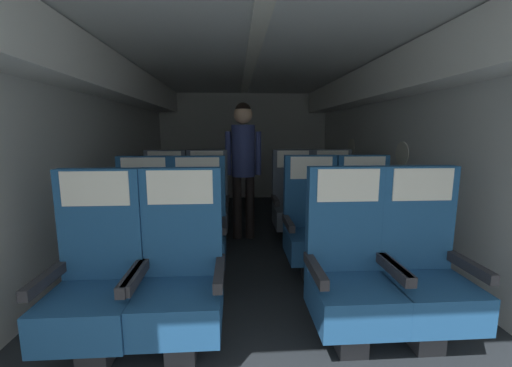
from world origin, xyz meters
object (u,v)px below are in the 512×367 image
at_px(seat_a_right_aisle, 424,272).
at_px(seat_a_left_window, 96,283).
at_px(seat_c_right_aisle, 333,204).
at_px(seat_b_right_aisle, 365,227).
at_px(seat_c_right_window, 293,204).
at_px(seat_c_left_aisle, 207,206).
at_px(seat_a_left_aisle, 181,280).
at_px(seat_a_right_window, 349,274).
at_px(seat_b_left_aisle, 198,230).
at_px(flight_attendant, 243,156).
at_px(seat_b_left_window, 144,231).
at_px(seat_c_left_window, 165,207).
at_px(seat_b_right_window, 312,228).

bearing_deg(seat_a_right_aisle, seat_a_left_window, -179.56).
bearing_deg(seat_c_right_aisle, seat_b_right_aisle, -89.75).
bearing_deg(seat_c_right_window, seat_c_right_aisle, -1.58).
height_order(seat_c_left_aisle, seat_c_right_aisle, same).
bearing_deg(seat_a_left_aisle, seat_b_right_aisle, 32.13).
xyz_separation_m(seat_a_right_aisle, seat_a_right_window, (-0.47, 0.00, 0.00)).
height_order(seat_b_left_aisle, seat_c_left_aisle, same).
height_order(seat_c_right_aisle, flight_attendant, flight_attendant).
bearing_deg(seat_b_left_window, seat_c_left_aisle, 63.36).
xyz_separation_m(seat_a_left_window, seat_c_left_window, (-0.01, 1.88, 0.00)).
bearing_deg(seat_c_right_aisle, seat_b_right_window, -117.42).
xyz_separation_m(seat_a_right_window, seat_b_right_window, (0.00, 0.95, 0.00)).
bearing_deg(flight_attendant, seat_b_left_aisle, 58.22).
xyz_separation_m(seat_a_left_window, seat_c_left_aisle, (0.47, 1.89, 0.00)).
distance_m(seat_a_right_window, seat_c_left_aisle, 2.13).
height_order(seat_a_right_aisle, seat_c_left_window, same).
height_order(seat_b_left_window, seat_c_right_aisle, same).
relative_size(seat_b_left_aisle, seat_c_left_window, 1.00).
bearing_deg(seat_a_left_window, seat_c_left_aisle, 76.11).
relative_size(seat_c_right_aisle, flight_attendant, 0.67).
relative_size(seat_b_left_window, seat_c_left_aisle, 1.00).
bearing_deg(flight_attendant, seat_b_right_aisle, 122.25).
bearing_deg(seat_a_right_window, seat_a_right_aisle, -0.14).
height_order(seat_a_right_aisle, seat_c_right_aisle, same).
bearing_deg(seat_b_right_aisle, seat_b_left_aisle, 179.93).
xyz_separation_m(seat_b_left_window, seat_b_right_window, (1.48, 0.00, 0.00)).
relative_size(seat_c_left_window, seat_c_right_aisle, 1.00).
relative_size(seat_b_left_window, seat_b_right_window, 1.00).
distance_m(seat_c_left_window, seat_c_left_aisle, 0.48).
bearing_deg(seat_c_right_window, seat_b_right_window, -90.18).
bearing_deg(seat_b_left_aisle, seat_a_right_aisle, -32.31).
bearing_deg(seat_b_right_window, seat_c_left_window, 148.53).
xyz_separation_m(seat_c_right_window, flight_attendant, (-0.59, 0.18, 0.56)).
distance_m(seat_b_left_window, seat_b_right_aisle, 1.96).
distance_m(seat_c_left_window, seat_c_right_window, 1.50).
distance_m(seat_c_left_aisle, seat_c_right_aisle, 1.49).
xyz_separation_m(seat_b_right_aisle, seat_c_right_aisle, (-0.00, 0.94, 0.00)).
xyz_separation_m(seat_c_right_aisle, flight_attendant, (-1.06, 0.19, 0.56)).
height_order(seat_a_left_aisle, seat_b_left_aisle, same).
bearing_deg(seat_a_left_aisle, seat_b_left_aisle, 90.36).
height_order(seat_c_left_window, seat_c_right_window, same).
bearing_deg(seat_b_left_aisle, seat_c_right_aisle, 32.18).
bearing_deg(seat_c_right_window, seat_a_right_window, -90.15).
height_order(seat_a_right_window, seat_b_left_aisle, same).
relative_size(seat_a_left_window, seat_c_left_aisle, 1.00).
bearing_deg(seat_a_right_aisle, seat_c_left_aisle, 128.14).
xyz_separation_m(seat_a_right_window, flight_attendant, (-0.58, 2.06, 0.56)).
relative_size(seat_a_right_aisle, seat_c_left_aisle, 1.00).
relative_size(seat_b_right_aisle, seat_c_left_window, 1.00).
bearing_deg(seat_a_right_aisle, seat_c_left_window, 136.42).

